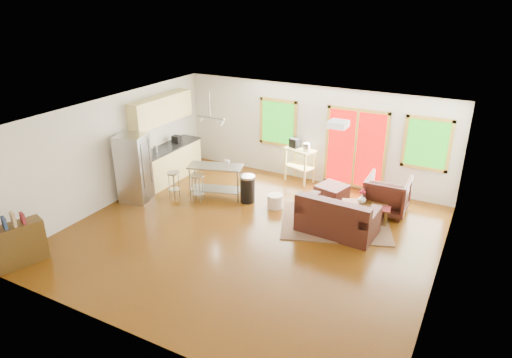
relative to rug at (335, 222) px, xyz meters
The scene contains 28 objects.
floor 2.02m from the rug, 135.85° to the right, with size 7.50×7.00×0.02m, color #3D2106.
ceiling 3.29m from the rug, 135.85° to the right, with size 7.50×7.00×0.02m, color silver.
back_wall 2.86m from the rug, 124.49° to the left, with size 7.50×0.02×2.60m, color beige.
left_wall 5.54m from the rug, 164.90° to the right, with size 0.02×7.00×2.60m, color beige.
right_wall 3.00m from the rug, 31.26° to the right, with size 0.02×7.00×2.60m, color beige.
front_wall 5.28m from the rug, 106.40° to the right, with size 7.50×0.02×2.60m, color beige.
window_left 3.52m from the rug, 139.96° to the left, with size 1.10×0.05×1.30m.
french_doors 2.34m from the rug, 96.84° to the left, with size 1.60×0.05×2.10m.
window_right 2.92m from the rug, 54.74° to the left, with size 1.10×0.05×1.30m.
rug is the anchor object (origin of this frame).
loveseat 0.56m from the rug, 70.20° to the right, with size 1.69×1.02×0.88m.
coffee_table 0.76m from the rug, 36.33° to the left, with size 1.16×0.94×0.40m.
armchair 1.46m from the rug, 51.14° to the left, with size 0.96×0.90×0.98m, color black.
ottoman 1.12m from the rug, 114.18° to the left, with size 0.66×0.66×0.44m, color black.
pouf 1.56m from the rug, behind, with size 0.38×0.38×0.33m, color silver.
vase 0.82m from the rug, 47.19° to the left, with size 0.22×0.23×0.33m.
book 1.09m from the rug, 22.46° to the left, with size 0.24×0.03×0.32m, color maroon.
cabinets 5.03m from the rug, behind, with size 0.64×2.24×2.30m.
refrigerator 5.00m from the rug, 166.45° to the right, with size 0.82×0.81×1.69m.
island 3.18m from the rug, behind, with size 1.44×0.92×0.85m.
cup 2.96m from the rug, behind, with size 0.13×0.11×0.13m, color silver.
bar_stool_a 4.14m from the rug, behind, with size 0.37×0.37×0.66m.
bar_stool_b 3.45m from the rug, behind, with size 0.39×0.39×0.71m.
trash_can 2.32m from the rug, behind, with size 0.42×0.42×0.69m.
kitchen_cart 2.60m from the rug, 132.74° to the left, with size 0.89×0.70×1.19m.
bookshelf 6.53m from the rug, 137.40° to the right, with size 0.66×1.01×1.11m.
ceiling_flush 2.65m from the rug, 79.20° to the right, with size 0.35×0.35×0.12m, color white.
pendant_light 3.84m from the rug, behind, with size 0.80×0.18×0.79m.
Camera 1 is at (4.14, -7.48, 4.92)m, focal length 32.00 mm.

